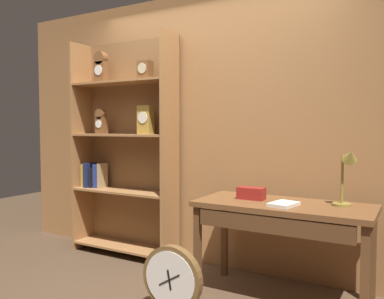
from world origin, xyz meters
name	(u,v)px	position (x,y,z in m)	size (l,w,h in m)	color
back_wood_panel	(212,129)	(0.00, 1.31, 1.30)	(4.80, 0.05, 2.60)	#9E6B3D
bookshelf	(124,148)	(-0.93, 1.13, 1.10)	(1.17, 0.32, 2.21)	#9E6B3D
workbench	(282,216)	(0.83, 0.84, 0.66)	(1.31, 0.59, 0.75)	brown
desk_lamp	(347,170)	(1.27, 0.93, 1.01)	(0.20, 0.20, 0.44)	olive
toolbox_small	(251,193)	(0.56, 0.89, 0.79)	(0.21, 0.11, 0.10)	maroon
open_repair_manual	(284,204)	(0.87, 0.76, 0.76)	(0.16, 0.22, 0.03)	silver
round_clock_large	(172,280)	(0.25, 0.22, 0.25)	(0.46, 0.11, 0.50)	brown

